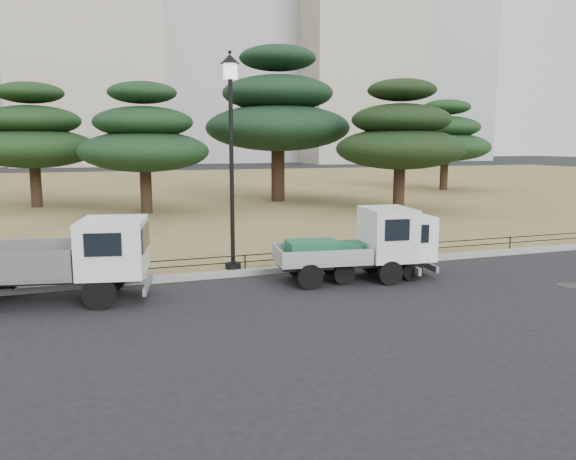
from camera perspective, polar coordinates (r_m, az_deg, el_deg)
name	(u,v)px	position (r m, az deg, el deg)	size (l,w,h in m)	color
ground	(316,296)	(13.44, 2.82, -6.74)	(220.00, 220.00, 0.00)	black
lawn	(162,190)	(43.02, -12.64, 3.97)	(120.00, 56.00, 0.15)	olive
curb	(281,270)	(15.79, -0.72, -4.06)	(120.00, 0.25, 0.16)	gray
truck_large	(61,257)	(13.77, -22.03, -2.53)	(4.57, 2.48, 1.89)	black
truck_kei_front	(356,245)	(14.90, 6.88, -1.50)	(3.76, 1.96, 1.90)	black
truck_kei_rear	(381,247)	(15.37, 9.45, -1.67)	(3.32, 1.70, 1.67)	black
street_lamp	(231,126)	(15.32, -5.82, 10.44)	(0.52, 0.52, 5.76)	black
pipe_fence	(279,256)	(15.85, -0.89, -2.68)	(38.00, 0.04, 0.40)	black
manhole	(569,285)	(16.09, 26.66, -5.05)	(0.60, 0.60, 0.01)	#2D2D30
pine_west_near	(33,136)	(33.08, -24.52, 8.70)	(6.60, 6.60, 6.60)	black
pine_center_left	(144,138)	(28.32, -14.41, 9.02)	(6.23, 6.23, 6.34)	black
pine_center_right	(278,112)	(33.35, -1.04, 11.86)	(8.44, 8.44, 8.95)	black
pine_east_near	(400,136)	(29.11, 11.36, 9.38)	(6.51, 6.51, 6.58)	black
pine_east_far	(445,138)	(42.85, 15.70, 8.97)	(6.48, 6.48, 6.51)	black
tower_east	(353,26)	(106.13, 6.62, 19.93)	(20.00, 18.00, 48.00)	#AAA08C
radio_tower	(493,8)	(126.55, 20.10, 20.45)	(1.80, 1.80, 63.00)	#D83F33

